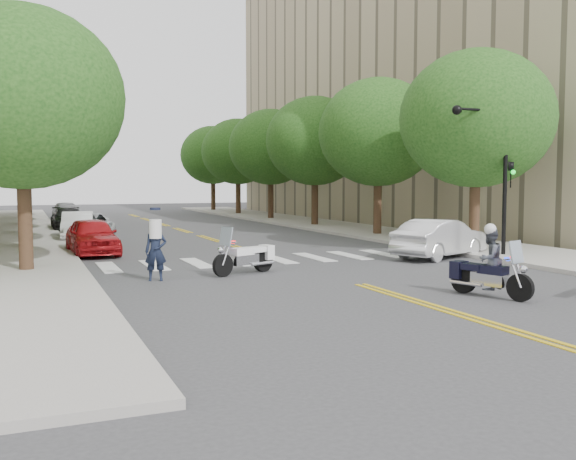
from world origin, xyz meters
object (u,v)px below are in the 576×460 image
motorcycle_police (488,264)px  convertible (440,238)px  motorcycle_parked (249,257)px  officer_standing (156,251)px

motorcycle_police → convertible: motorcycle_police is taller
motorcycle_parked → convertible: 8.30m
officer_standing → convertible: bearing=20.4°
motorcycle_parked → officer_standing: officer_standing is taller
officer_standing → convertible: size_ratio=0.38×
motorcycle_parked → convertible: motorcycle_parked is taller
motorcycle_police → motorcycle_parked: motorcycle_police is taller
motorcycle_police → convertible: bearing=-135.7°
officer_standing → motorcycle_police: bearing=-26.2°
convertible → motorcycle_parked: bearing=75.2°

